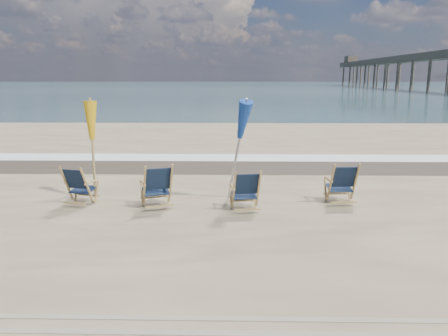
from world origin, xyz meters
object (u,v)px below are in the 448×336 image
object	(u,v)px
beach_chair_1	(171,185)
beach_chair_0	(87,186)
beach_chair_3	(355,184)
umbrella_yellow	(91,126)
fishing_pier	(445,66)
umbrella_blue	(236,119)
beach_chair_2	(259,191)

from	to	relation	value
beach_chair_1	beach_chair_0	bearing A→B (deg)	-21.90
beach_chair_1	beach_chair_3	distance (m)	4.05
umbrella_yellow	fishing_pier	distance (m)	82.27
umbrella_yellow	fishing_pier	xyz separation A→B (m)	(40.95, 71.29, 2.92)
umbrella_blue	beach_chair_2	bearing A→B (deg)	-57.86
umbrella_blue	fishing_pier	xyz separation A→B (m)	(37.74, 71.28, 2.75)
beach_chair_0	beach_chair_3	distance (m)	5.89
beach_chair_2	umbrella_blue	bearing A→B (deg)	-67.52
beach_chair_3	fishing_pier	bearing A→B (deg)	-120.64
beach_chair_0	beach_chair_2	distance (m)	3.73
beach_chair_1	umbrella_blue	world-z (taller)	umbrella_blue
beach_chair_3	umbrella_blue	bearing A→B (deg)	-8.36
beach_chair_3	umbrella_yellow	bearing A→B (deg)	-6.07
beach_chair_2	fishing_pier	world-z (taller)	fishing_pier
beach_chair_0	beach_chair_3	world-z (taller)	beach_chair_3
beach_chair_3	umbrella_blue	size ratio (longest dim) A/B	0.40
beach_chair_1	beach_chair_3	world-z (taller)	beach_chair_1
umbrella_yellow	beach_chair_1	bearing A→B (deg)	-14.77
umbrella_yellow	umbrella_blue	size ratio (longest dim) A/B	0.92
beach_chair_3	umbrella_blue	xyz separation A→B (m)	(-2.63, 0.18, 1.42)
beach_chair_2	umbrella_yellow	world-z (taller)	umbrella_yellow
beach_chair_0	beach_chair_2	world-z (taller)	beach_chair_2
beach_chair_0	fishing_pier	bearing A→B (deg)	-105.16
umbrella_yellow	umbrella_blue	world-z (taller)	umbrella_blue
beach_chair_0	fishing_pier	world-z (taller)	fishing_pier
beach_chair_1	umbrella_blue	bearing A→B (deg)	178.66
beach_chair_2	fishing_pier	distance (m)	81.20
beach_chair_3	beach_chair_0	bearing A→B (deg)	-1.86
beach_chair_1	umbrella_yellow	bearing A→B (deg)	-35.31
umbrella_yellow	umbrella_blue	bearing A→B (deg)	0.29
beach_chair_0	umbrella_yellow	xyz separation A→B (m)	(0.04, 0.43, 1.27)
beach_chair_1	umbrella_yellow	xyz separation A→B (m)	(-1.80, 0.48, 1.22)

